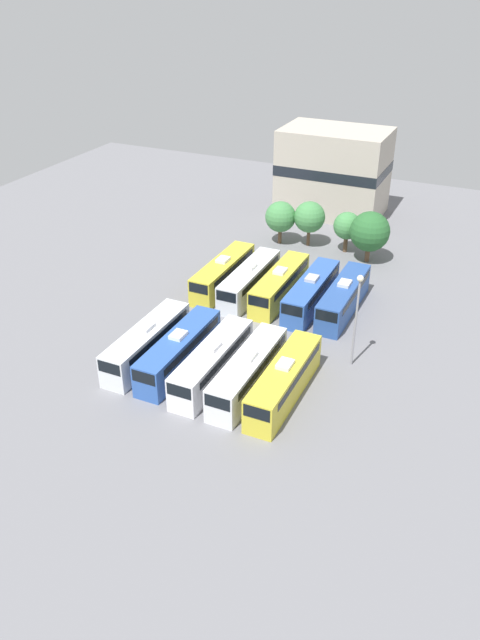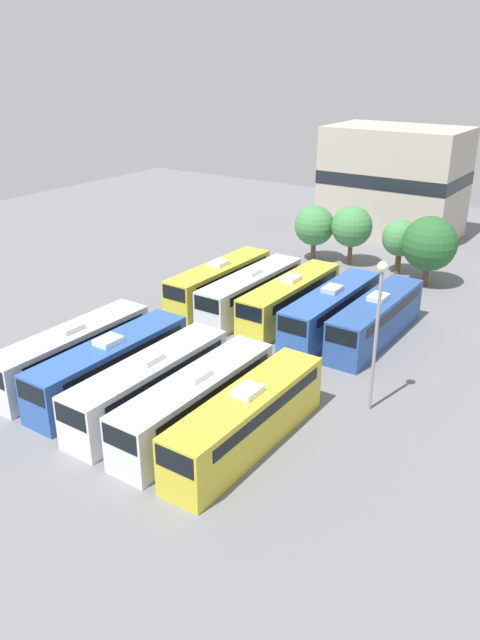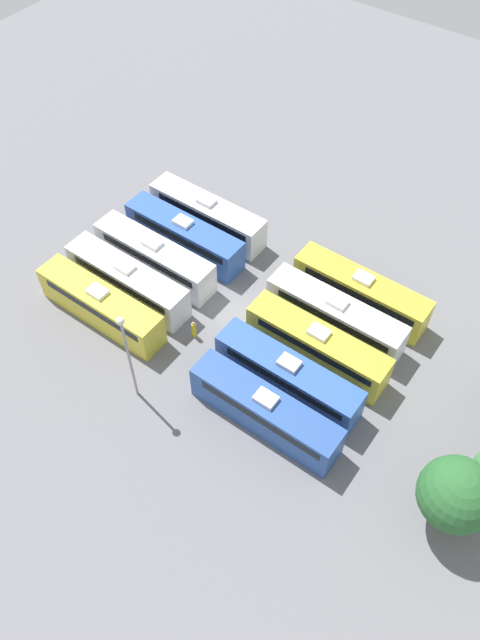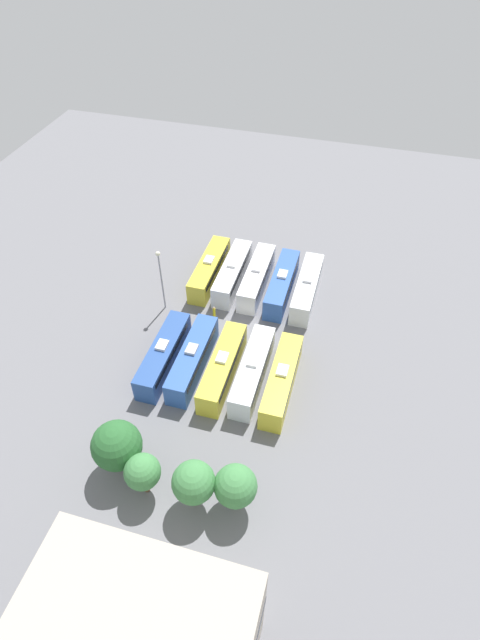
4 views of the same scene
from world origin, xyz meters
TOP-DOWN VIEW (x-y plane):
  - ground_plane at (0.00, 0.00)m, footprint 113.74×113.74m
  - bus_0 at (-7.04, -8.01)m, footprint 2.61×11.94m
  - bus_1 at (-3.59, -7.98)m, footprint 2.61×11.94m
  - bus_2 at (0.06, -8.37)m, footprint 2.61×11.94m
  - bus_3 at (3.55, -8.39)m, footprint 2.61×11.94m
  - bus_4 at (6.90, -8.28)m, footprint 2.61×11.94m
  - bus_5 at (-7.10, 8.33)m, footprint 2.61×11.94m
  - bus_6 at (-3.61, 7.92)m, footprint 2.61×11.94m
  - bus_7 at (-0.14, 8.33)m, footprint 2.61×11.94m
  - bus_8 at (3.61, 8.06)m, footprint 2.61×11.94m
  - bus_9 at (7.12, 8.41)m, footprint 2.61×11.94m
  - worker_person at (3.88, -0.95)m, footprint 0.36×0.36m
  - light_pole at (10.82, -1.00)m, footprint 0.60×0.60m
  - tree_0 at (-5.91, 22.89)m, footprint 4.02×4.02m
  - tree_1 at (-2.20, 23.70)m, footprint 4.04×4.04m
  - tree_2 at (2.80, 23.82)m, footprint 3.48×3.48m
  - tree_3 at (6.13, 22.13)m, footprint 4.93×4.93m
  - depot_building at (-3.36, 36.99)m, footprint 14.98×9.81m

SIDE VIEW (x-z plane):
  - ground_plane at x=0.00m, z-range 0.00..0.00m
  - worker_person at x=3.88m, z-range -0.06..1.73m
  - bus_0 at x=-7.04m, z-range -0.02..3.55m
  - bus_1 at x=-3.59m, z-range -0.02..3.55m
  - bus_2 at x=0.06m, z-range -0.02..3.55m
  - bus_3 at x=3.55m, z-range -0.02..3.55m
  - bus_4 at x=6.90m, z-range -0.02..3.55m
  - bus_5 at x=-7.10m, z-range -0.02..3.55m
  - bus_6 at x=-3.61m, z-range -0.02..3.55m
  - bus_7 at x=-0.14m, z-range -0.02..3.55m
  - bus_8 at x=3.61m, z-range -0.02..3.55m
  - bus_9 at x=7.12m, z-range -0.02..3.55m
  - tree_2 at x=2.80m, z-range 0.87..6.16m
  - tree_0 at x=-5.91m, z-range 0.81..6.50m
  - tree_1 at x=-2.20m, z-range 0.94..6.91m
  - tree_3 at x=6.13m, z-range 0.73..7.14m
  - light_pole at x=10.82m, z-range 1.50..10.75m
  - depot_building at x=-3.36m, z-range 0.07..12.27m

